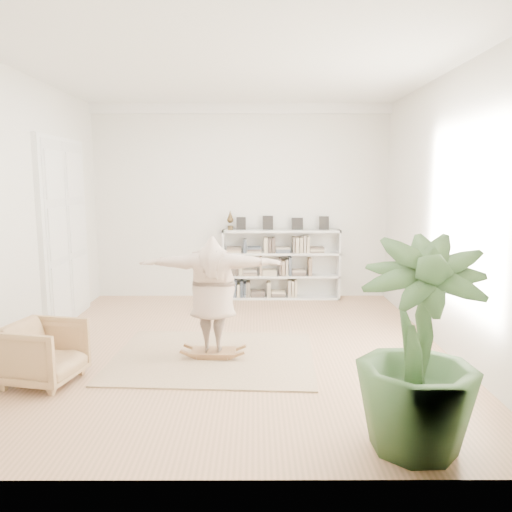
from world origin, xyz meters
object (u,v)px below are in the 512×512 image
at_px(bookshelf, 281,265).
at_px(rocker_board, 214,352).
at_px(person, 213,291).
at_px(houseplant, 418,346).
at_px(armchair, 44,353).

xyz_separation_m(bookshelf, rocker_board, (-1.01, -3.21, -0.56)).
relative_size(bookshelf, person, 1.23).
distance_m(rocker_board, person, 0.79).
distance_m(bookshelf, rocker_board, 3.42).
xyz_separation_m(bookshelf, houseplant, (0.84, -5.37, 0.25)).
bearing_deg(bookshelf, houseplant, -81.12).
xyz_separation_m(bookshelf, armchair, (-2.81, -3.99, -0.29)).
relative_size(bookshelf, houseplant, 1.24).
bearing_deg(rocker_board, armchair, -153.47).
xyz_separation_m(armchair, rocker_board, (1.80, 0.78, -0.27)).
bearing_deg(houseplant, bookshelf, 98.88).
bearing_deg(person, houseplant, 133.86).
height_order(armchair, houseplant, houseplant).
bearing_deg(armchair, rocker_board, -54.83).
xyz_separation_m(armchair, houseplant, (3.65, -1.38, 0.55)).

